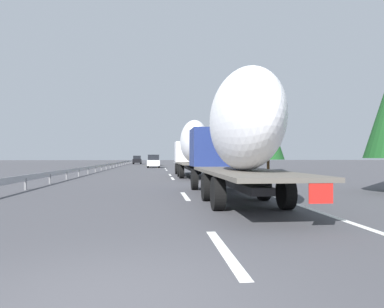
{
  "coord_description": "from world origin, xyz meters",
  "views": [
    {
      "loc": [
        -4.23,
        -0.6,
        1.68
      ],
      "look_at": [
        25.77,
        -3.58,
        1.9
      ],
      "focal_mm": 33.19,
      "sensor_mm": 36.0,
      "label": 1
    }
  ],
  "objects_px": {
    "car_white_van": "(154,161)",
    "truck_trailing": "(236,133)",
    "road_sign": "(205,153)",
    "truck_lead": "(193,146)",
    "car_black_suv": "(137,160)",
    "car_yellow_coupe": "(154,161)"
  },
  "relations": [
    {
      "from": "car_white_van",
      "to": "truck_trailing",
      "type": "bearing_deg",
      "value": -175.11
    },
    {
      "from": "truck_trailing",
      "to": "road_sign",
      "type": "height_order",
      "value": "truck_trailing"
    },
    {
      "from": "truck_trailing",
      "to": "truck_lead",
      "type": "bearing_deg",
      "value": -0.0
    },
    {
      "from": "truck_lead",
      "to": "road_sign",
      "type": "relative_size",
      "value": 3.82
    },
    {
      "from": "car_black_suv",
      "to": "car_white_van",
      "type": "height_order",
      "value": "car_white_van"
    },
    {
      "from": "car_yellow_coupe",
      "to": "road_sign",
      "type": "height_order",
      "value": "road_sign"
    },
    {
      "from": "car_black_suv",
      "to": "car_white_van",
      "type": "xyz_separation_m",
      "value": [
        -26.71,
        -3.93,
        0.03
      ]
    },
    {
      "from": "car_black_suv",
      "to": "road_sign",
      "type": "bearing_deg",
      "value": -163.63
    },
    {
      "from": "car_white_van",
      "to": "road_sign",
      "type": "relative_size",
      "value": 1.3
    },
    {
      "from": "car_black_suv",
      "to": "car_yellow_coupe",
      "type": "xyz_separation_m",
      "value": [
        -13.79,
        -3.86,
        -0.04
      ]
    },
    {
      "from": "truck_trailing",
      "to": "car_yellow_coupe",
      "type": "distance_m",
      "value": 53.99
    },
    {
      "from": "truck_lead",
      "to": "car_white_van",
      "type": "bearing_deg",
      "value": 8.14
    },
    {
      "from": "car_yellow_coupe",
      "to": "car_white_van",
      "type": "height_order",
      "value": "car_white_van"
    },
    {
      "from": "car_yellow_coupe",
      "to": "truck_trailing",
      "type": "bearing_deg",
      "value": -176.2
    },
    {
      "from": "truck_trailing",
      "to": "road_sign",
      "type": "relative_size",
      "value": 3.98
    },
    {
      "from": "car_white_van",
      "to": "car_yellow_coupe",
      "type": "bearing_deg",
      "value": 0.31
    },
    {
      "from": "car_yellow_coupe",
      "to": "road_sign",
      "type": "relative_size",
      "value": 1.47
    },
    {
      "from": "truck_lead",
      "to": "road_sign",
      "type": "xyz_separation_m",
      "value": [
        15.37,
        -3.1,
        -0.38
      ]
    },
    {
      "from": "truck_lead",
      "to": "car_black_suv",
      "type": "distance_m",
      "value": 51.76
    },
    {
      "from": "car_black_suv",
      "to": "car_yellow_coupe",
      "type": "relative_size",
      "value": 0.89
    },
    {
      "from": "truck_trailing",
      "to": "car_yellow_coupe",
      "type": "bearing_deg",
      "value": 3.8
    },
    {
      "from": "truck_trailing",
      "to": "car_yellow_coupe",
      "type": "height_order",
      "value": "truck_trailing"
    }
  ]
}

